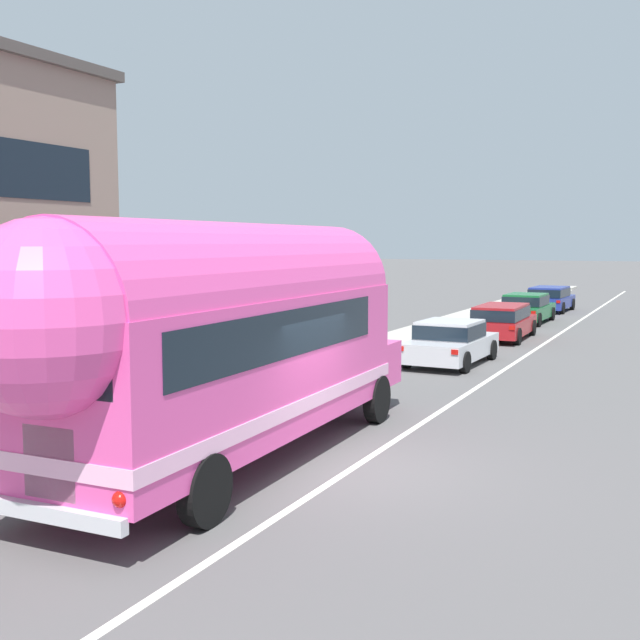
% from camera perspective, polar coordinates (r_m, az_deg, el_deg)
% --- Properties ---
extents(ground_plane, '(300.00, 300.00, 0.00)m').
position_cam_1_polar(ground_plane, '(13.24, 2.46, -10.87)').
color(ground_plane, '#565454').
extents(lane_markings, '(4.05, 80.00, 0.01)m').
position_cam_1_polar(lane_markings, '(24.90, 9.81, -3.05)').
color(lane_markings, silver).
rests_on(lane_markings, ground).
extents(sidewalk_slab, '(2.26, 90.00, 0.15)m').
position_cam_1_polar(sidewalk_slab, '(24.17, 1.06, -3.06)').
color(sidewalk_slab, '#ADA89E').
rests_on(sidewalk_slab, ground).
extents(painted_bus, '(2.82, 11.13, 4.12)m').
position_cam_1_polar(painted_bus, '(12.81, -7.29, -0.95)').
color(painted_bus, '#EA4C9E').
rests_on(painted_bus, ground).
extents(car_lead, '(2.10, 4.38, 1.37)m').
position_cam_1_polar(car_lead, '(24.31, 9.61, -1.53)').
color(car_lead, silver).
rests_on(car_lead, ground).
extents(car_second, '(2.00, 4.69, 1.37)m').
position_cam_1_polar(car_second, '(30.82, 13.32, 0.04)').
color(car_second, '#A5191E').
rests_on(car_second, ground).
extents(car_third, '(2.04, 4.73, 1.37)m').
position_cam_1_polar(car_third, '(37.55, 14.98, 0.94)').
color(car_third, '#196633').
rests_on(car_third, ground).
extents(car_fourth, '(2.08, 4.38, 1.37)m').
position_cam_1_polar(car_fourth, '(43.90, 16.64, 1.62)').
color(car_fourth, navy).
rests_on(car_fourth, ground).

